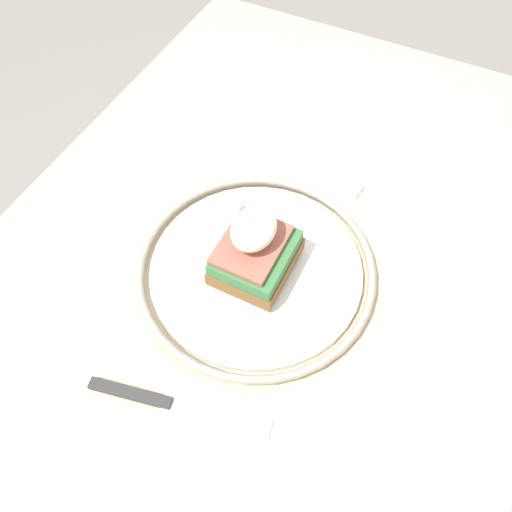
{
  "coord_description": "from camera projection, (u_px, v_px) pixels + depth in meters",
  "views": [
    {
      "loc": [
        0.25,
        0.14,
        1.25
      ],
      "look_at": [
        -0.02,
        0.01,
        0.78
      ],
      "focal_mm": 35.0,
      "sensor_mm": 36.0,
      "label": 1
    }
  ],
  "objects": [
    {
      "name": "ground_plane",
      "position": [
        250.0,
        439.0,
        1.21
      ],
      "size": [
        6.0,
        6.0,
        0.0
      ],
      "primitive_type": "plane",
      "color": "gray"
    },
    {
      "name": "dining_table",
      "position": [
        246.0,
        331.0,
        0.69
      ],
      "size": [
        1.05,
        0.65,
        0.75
      ],
      "color": "#C6B28E",
      "rests_on": "ground_plane"
    },
    {
      "name": "plate",
      "position": [
        256.0,
        269.0,
        0.58
      ],
      "size": [
        0.28,
        0.28,
        0.02
      ],
      "color": "white",
      "rests_on": "dining_table"
    },
    {
      "name": "sandwich",
      "position": [
        256.0,
        249.0,
        0.55
      ],
      "size": [
        0.1,
        0.08,
        0.08
      ],
      "color": "brown",
      "rests_on": "plate"
    },
    {
      "name": "fork",
      "position": [
        320.0,
        173.0,
        0.67
      ],
      "size": [
        0.04,
        0.14,
        0.0
      ],
      "color": "silver",
      "rests_on": "dining_table"
    },
    {
      "name": "knife",
      "position": [
        164.0,
        402.0,
        0.5
      ],
      "size": [
        0.05,
        0.19,
        0.01
      ],
      "color": "#2D2D2D",
      "rests_on": "dining_table"
    }
  ]
}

